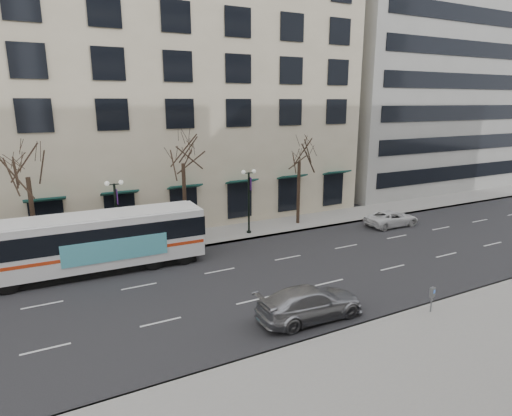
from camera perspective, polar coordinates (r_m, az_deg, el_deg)
ground at (r=25.17m, az=-2.79°, el=-10.14°), size 160.00×160.00×0.00m
sidewalk_far at (r=34.77m, az=-1.54°, el=-3.07°), size 80.00×4.00×0.15m
building_hotel at (r=42.60m, az=-18.01°, el=15.66°), size 40.00×20.00×24.00m
building_office at (r=59.43m, az=18.27°, el=20.33°), size 25.00×20.00×35.00m
tree_far_left at (r=29.92m, az=-28.35°, el=5.44°), size 3.60×3.60×8.34m
tree_far_mid at (r=31.37m, az=-9.76°, el=7.62°), size 3.60×3.60×8.55m
tree_far_right at (r=35.75m, az=5.83°, el=7.73°), size 3.60×3.60×8.06m
lamp_post_left at (r=30.35m, az=-18.09°, el=-0.70°), size 1.22×0.45×5.21m
lamp_post_right at (r=33.34m, az=-0.95°, el=1.28°), size 1.22×0.45×5.21m
city_bus at (r=28.09m, az=-20.68°, el=-4.12°), size 13.46×3.25×3.63m
silver_car at (r=21.43m, az=7.26°, el=-12.43°), size 5.50×2.36×1.58m
white_pickup at (r=38.08m, az=17.65°, el=-1.31°), size 4.80×2.34×1.31m
pay_station at (r=23.11m, az=22.44°, el=-10.60°), size 0.31×0.24×1.29m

